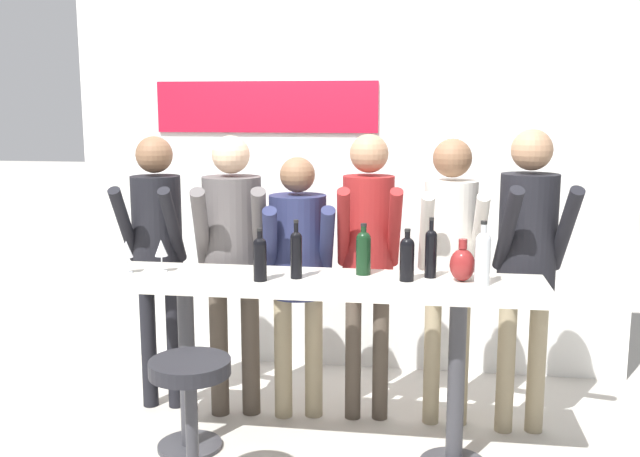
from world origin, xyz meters
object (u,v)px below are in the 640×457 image
wine_bottle_2 (407,257)px  person_right (528,246)px  person_far_left (157,240)px  wine_bottle_5 (296,252)px  bar_stool (191,411)px  person_center_right (450,248)px  wine_bottle_3 (483,256)px  decorative_vase (462,264)px  person_center_left (298,259)px  wine_glass_1 (126,250)px  person_center (368,243)px  person_left (233,245)px  wine_bottle_1 (363,251)px  tasting_table (318,310)px  wine_bottle_4 (260,257)px  wine_bottle_0 (431,251)px  wine_glass_0 (161,249)px

wine_bottle_2 → person_right: bearing=36.0°
person_far_left → wine_bottle_5: person_far_left is taller
bar_stool → person_center_right: size_ratio=0.43×
wine_bottle_3 → decorative_vase: bearing=143.4°
person_center_right → decorative_vase: person_center_right is taller
person_center_left → person_center_right: 0.90m
wine_bottle_3 → wine_glass_1: (-1.88, -0.01, -0.03)m
person_center → wine_bottle_3: (0.62, -0.57, 0.06)m
person_left → wine_glass_1: size_ratio=9.78×
person_left → wine_bottle_2: bearing=-36.1°
person_far_left → wine_bottle_2: person_far_left is taller
wine_glass_1 → wine_bottle_1: bearing=7.0°
tasting_table → wine_bottle_3: wine_bottle_3 is taller
person_center_right → wine_bottle_1: person_center_right is taller
person_far_left → person_center_right: size_ratio=1.00×
person_far_left → person_center_right: person_far_left is taller
person_right → wine_bottle_4: size_ratio=6.46×
person_left → person_center: 0.82m
wine_bottle_4 → wine_bottle_5: size_ratio=0.89×
person_far_left → tasting_table: bearing=-30.0°
wine_bottle_2 → wine_glass_1: (-1.50, -0.05, -0.00)m
wine_bottle_4 → decorative_vase: bearing=8.1°
person_center_right → wine_bottle_4: size_ratio=6.25×
wine_bottle_0 → wine_bottle_1: bearing=177.2°
person_left → wine_glass_1: (-0.44, -0.52, 0.06)m
person_center → wine_glass_1: size_ratio=9.85×
person_center_right → person_center_left: bearing=179.2°
person_right → decorative_vase: bearing=-137.9°
person_left → wine_glass_0: person_left is taller
tasting_table → wine_bottle_2: bearing=0.4°
person_center → wine_bottle_4: size_ratio=6.33×
wine_bottle_2 → wine_bottle_4: (-0.75, -0.11, 0.00)m
person_left → decorative_vase: size_ratio=7.87×
person_center_left → wine_bottle_4: (-0.09, -0.62, 0.14)m
bar_stool → wine_bottle_5: (0.40, 0.57, 0.65)m
wine_bottle_2 → decorative_vase: (0.28, 0.03, -0.04)m
wine_glass_0 → wine_glass_1: bearing=-161.4°
wine_glass_0 → wine_glass_1: (-0.17, -0.06, 0.00)m
person_center_left → decorative_vase: bearing=-38.0°
bar_stool → person_center: (0.73, 1.13, 0.61)m
decorative_vase → wine_bottle_2: bearing=-173.3°
person_center → wine_bottle_3: person_center is taller
tasting_table → wine_glass_1: bearing=-177.5°
wine_bottle_0 → decorative_vase: size_ratio=1.45×
person_right → wine_glass_0: person_right is taller
bar_stool → wine_bottle_4: size_ratio=2.71×
wine_bottle_2 → wine_glass_1: size_ratio=1.54×
bar_stool → wine_bottle_4: wine_bottle_4 is taller
wine_bottle_5 → wine_glass_1: bearing=-178.9°
person_center → wine_bottle_5: person_center is taller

